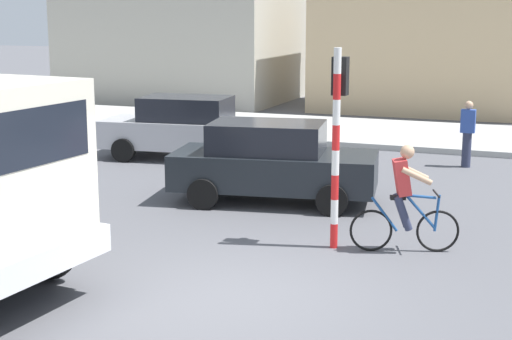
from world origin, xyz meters
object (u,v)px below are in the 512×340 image
Objects in this scene: car_red_near at (182,127)px; pedestrian_near_kerb at (467,133)px; cyclist at (405,199)px; car_white_mid at (273,162)px; traffic_light_pole at (338,120)px.

pedestrian_near_kerb is at bearing 11.86° from car_red_near.
cyclist is 9.00m from car_red_near.
cyclist reaches higher than car_white_mid.
traffic_light_pole is 3.38m from car_white_mid.
traffic_light_pole is at bearing -99.41° from pedestrian_near_kerb.
traffic_light_pole is at bearing -46.40° from car_red_near.
car_red_near is at bearing 133.60° from traffic_light_pole.
traffic_light_pole reaches higher than car_white_mid.
traffic_light_pole is 7.66m from pedestrian_near_kerb.
car_white_mid is (-1.97, 2.45, -1.25)m from traffic_light_pole.
car_red_near is (-5.72, 6.00, -1.25)m from traffic_light_pole.
traffic_light_pole is 0.77× the size of car_red_near.
pedestrian_near_kerb reaches higher than car_white_mid.
traffic_light_pole is at bearing -173.97° from cyclist.
traffic_light_pole is (-1.08, -0.11, 1.20)m from cyclist.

